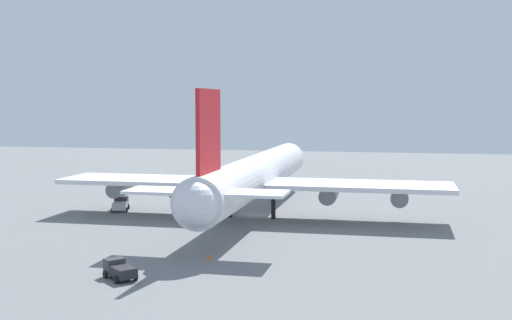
# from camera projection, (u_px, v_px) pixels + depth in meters

# --- Properties ---
(ground_plane) EXTENTS (279.47, 279.47, 0.00)m
(ground_plane) POSITION_uv_depth(u_px,v_px,m) (256.00, 215.00, 107.37)
(ground_plane) COLOR slate
(cargo_airplane) EXTENTS (69.87, 61.43, 19.74)m
(cargo_airplane) POSITION_uv_depth(u_px,v_px,m) (255.00, 176.00, 106.44)
(cargo_airplane) COLOR silver
(cargo_airplane) RESTS_ON ground_plane
(baggage_tug) EXTENTS (4.23, 4.45, 1.90)m
(baggage_tug) POSITION_uv_depth(u_px,v_px,m) (119.00, 270.00, 68.31)
(baggage_tug) COLOR #333338
(baggage_tug) RESTS_ON ground_plane
(catering_truck) EXTENTS (5.53, 3.73, 2.21)m
(catering_truck) POSITION_uv_depth(u_px,v_px,m) (121.00, 204.00, 111.70)
(catering_truck) COLOR #333338
(catering_truck) RESTS_ON ground_plane
(safety_cone_nose) EXTENTS (0.39, 0.39, 0.56)m
(safety_cone_nose) POSITION_uv_depth(u_px,v_px,m) (296.00, 189.00, 137.61)
(safety_cone_nose) COLOR orange
(safety_cone_nose) RESTS_ON ground_plane
(safety_cone_tail) EXTENTS (0.51, 0.51, 0.73)m
(safety_cone_tail) POSITION_uv_depth(u_px,v_px,m) (209.00, 257.00, 76.47)
(safety_cone_tail) COLOR orange
(safety_cone_tail) RESTS_ON ground_plane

